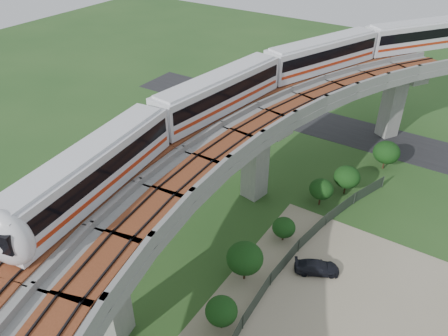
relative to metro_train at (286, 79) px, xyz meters
The scene contains 13 objects.
ground 18.74m from the metro_train, 98.18° to the right, with size 160.00×160.00×0.00m, color #274E1F.
dirt_lot 23.46m from the metro_train, 53.14° to the right, with size 18.00×26.00×0.04m, color gray.
asphalt_road 20.28m from the metro_train, 97.16° to the left, with size 60.00×8.00×0.03m, color #232326.
viaduct 14.48m from the metro_train, 82.54° to the right, with size 19.58×73.98×11.40m.
metro_train is the anchor object (origin of this frame).
fence 19.73m from the metro_train, 61.04° to the right, with size 3.87×38.73×1.50m.
tree_0 16.48m from the metro_train, 45.13° to the left, with size 3.06×3.06×3.53m.
tree_1 12.54m from the metro_train, 15.53° to the left, with size 2.80×2.80×3.34m.
tree_2 11.81m from the metro_train, 13.88° to the right, with size 2.50×2.50×3.05m.
tree_3 14.47m from the metro_train, 60.15° to the right, with size 2.18×2.18×2.49m.
tree_4 18.09m from the metro_train, 73.78° to the right, with size 3.10×3.10×3.76m.
tree_5 22.90m from the metro_train, 74.94° to the right, with size 2.44×2.44×2.96m.
car_dark 18.16m from the metro_train, 48.98° to the right, with size 1.57×3.85×1.12m, color black.
Camera 1 is at (19.01, -23.34, 28.45)m, focal length 35.00 mm.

